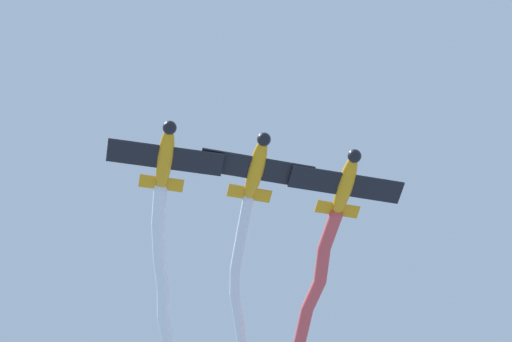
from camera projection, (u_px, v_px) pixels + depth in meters
airplane_lead at (165, 157)px, 69.92m from camera, size 6.95×6.13×1.89m
smoke_trail_lead at (166, 302)px, 77.78m from camera, size 10.10×19.32×1.44m
airplane_left_wing at (256, 167)px, 70.84m from camera, size 6.82×6.20×1.89m
smoke_trail_left_wing at (247, 319)px, 80.84m from camera, size 10.94×23.26×3.38m
airplane_right_wing at (346, 184)px, 71.28m from camera, size 6.87×6.18×1.89m
smoke_trail_right_wing at (304, 321)px, 79.32m from camera, size 14.22×16.95×2.34m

